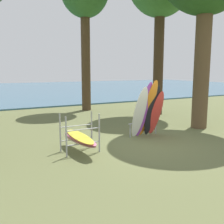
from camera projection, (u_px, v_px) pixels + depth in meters
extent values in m
plane|color=#60663D|center=(150.00, 144.00, 9.30)|extent=(80.00, 80.00, 0.00)
cube|color=#38607A|center=(18.00, 90.00, 34.25)|extent=(80.00, 36.00, 0.10)
cylinder|color=brown|center=(202.00, 60.00, 11.54)|extent=(0.69, 0.69, 6.07)
cylinder|color=#4C3823|center=(86.00, 59.00, 16.74)|extent=(0.58, 0.58, 6.61)
cylinder|color=#42301E|center=(158.00, 59.00, 15.16)|extent=(0.58, 0.58, 6.53)
ellipsoid|color=white|center=(140.00, 113.00, 9.89)|extent=(0.53, 0.76, 2.03)
ellipsoid|color=purple|center=(144.00, 110.00, 10.01)|extent=(0.63, 0.81, 2.19)
ellipsoid|color=orange|center=(148.00, 109.00, 10.13)|extent=(0.61, 0.94, 2.26)
ellipsoid|color=black|center=(152.00, 111.00, 10.28)|extent=(0.58, 0.73, 2.05)
ellipsoid|color=red|center=(156.00, 113.00, 10.42)|extent=(0.56, 0.72, 1.82)
cylinder|color=#9EA0A5|center=(130.00, 131.00, 10.17)|extent=(0.04, 0.04, 0.55)
cylinder|color=#9EA0A5|center=(156.00, 127.00, 10.86)|extent=(0.04, 0.04, 0.55)
cylinder|color=#9EA0A5|center=(144.00, 122.00, 10.47)|extent=(1.48, 0.14, 0.04)
cylinder|color=#9EA0A5|center=(66.00, 137.00, 7.85)|extent=(0.05, 0.05, 1.25)
cylinder|color=#9EA0A5|center=(99.00, 133.00, 8.37)|extent=(0.05, 0.05, 1.25)
cylinder|color=#9EA0A5|center=(60.00, 133.00, 8.37)|extent=(0.05, 0.05, 1.25)
cylinder|color=#9EA0A5|center=(92.00, 129.00, 8.89)|extent=(0.05, 0.05, 1.25)
cylinder|color=#9EA0A5|center=(83.00, 144.00, 8.15)|extent=(1.10, 0.04, 0.04)
cylinder|color=#9EA0A5|center=(83.00, 129.00, 8.08)|extent=(1.10, 0.04, 0.04)
cylinder|color=#9EA0A5|center=(77.00, 139.00, 8.68)|extent=(1.10, 0.04, 0.04)
cylinder|color=#9EA0A5|center=(76.00, 126.00, 8.60)|extent=(1.10, 0.04, 0.04)
ellipsoid|color=#C6B289|center=(79.00, 140.00, 8.39)|extent=(0.65, 2.13, 0.06)
ellipsoid|color=pink|center=(80.00, 138.00, 8.39)|extent=(0.64, 2.13, 0.06)
ellipsoid|color=yellow|center=(80.00, 136.00, 8.38)|extent=(0.56, 2.11, 0.06)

